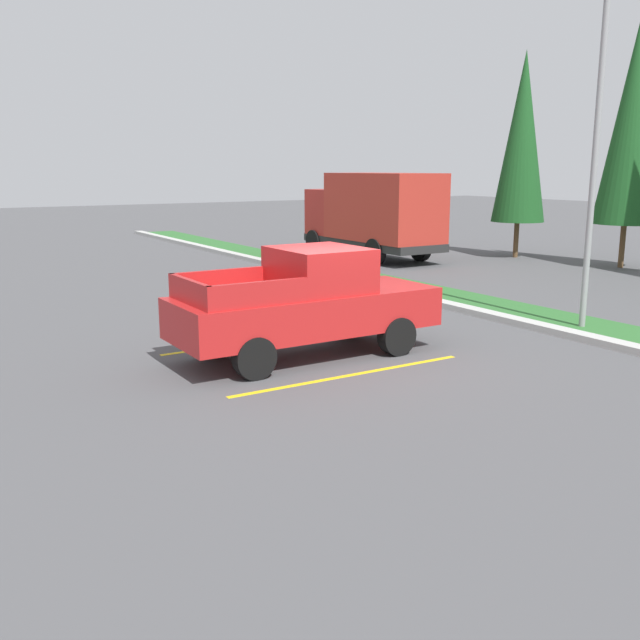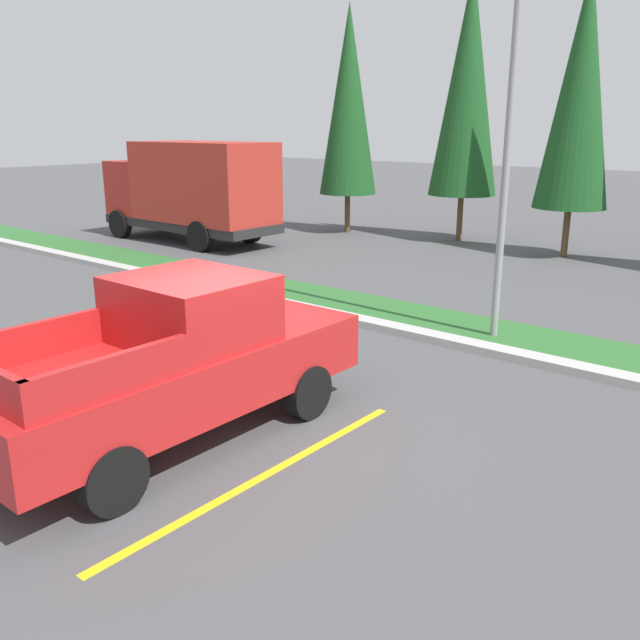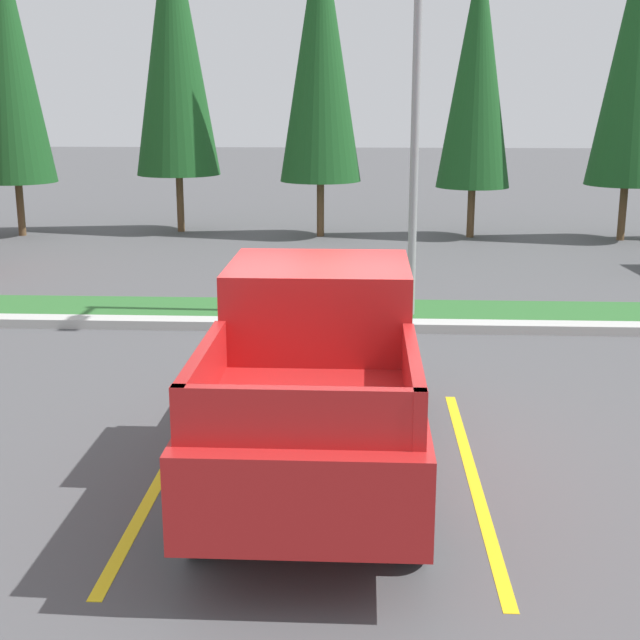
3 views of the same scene
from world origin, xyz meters
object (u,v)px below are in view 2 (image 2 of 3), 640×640
Objects in this scene: cypress_tree_left_inner at (468,84)px; cypress_tree_center at (580,89)px; cargo_truck_distant at (191,188)px; street_light at (507,103)px; pickup_truck_main at (178,361)px; cypress_tree_leftmost at (349,101)px.

cypress_tree_left_inner reaches higher than cypress_tree_center.
street_light is at bearing -16.08° from cargo_truck_distant.
pickup_truck_main is 0.63× the size of cypress_tree_center.
pickup_truck_main is 0.59× the size of cypress_tree_left_inner.
cypress_tree_center is (8.22, 0.30, 0.14)m from cypress_tree_leftmost.
cypress_tree_leftmost is (-10.22, 8.94, 0.49)m from street_light.
street_light reaches higher than cargo_truck_distant.
cypress_tree_center is at bearing 2.09° from cypress_tree_leftmost.
cypress_tree_left_inner is at bearing 170.27° from cypress_tree_center.
cypress_tree_left_inner is 4.07m from cypress_tree_center.
street_light reaches higher than pickup_truck_main.
cypress_tree_left_inner is at bearing 121.17° from street_light.
pickup_truck_main is 18.14m from cypress_tree_leftmost.
cypress_tree_leftmost reaches higher than cargo_truck_distant.
street_light is at bearing -41.18° from cypress_tree_leftmost.
pickup_truck_main is at bearing -87.23° from cypress_tree_center.
cypress_tree_left_inner is (4.22, 0.99, 0.46)m from cypress_tree_leftmost.
street_light is 0.89× the size of cypress_tree_center.
pickup_truck_main is 17.49m from cypress_tree_left_inner.
cypress_tree_leftmost is 0.91× the size of cypress_tree_left_inner.
cypress_tree_leftmost is 8.22m from cypress_tree_center.
street_light is at bearing 78.87° from pickup_truck_main.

